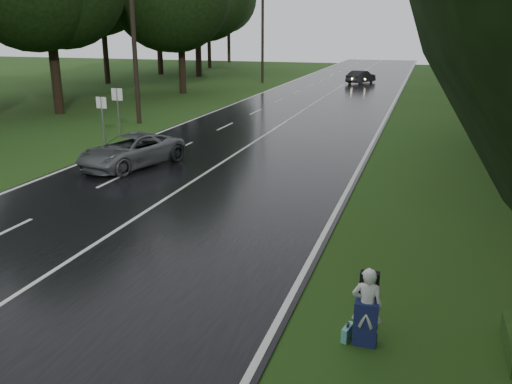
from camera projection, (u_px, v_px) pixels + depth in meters
The scene contains 15 objects.
ground at pixel (43, 279), 12.66m from camera, with size 160.00×160.00×0.00m, color #214213.
road at pixel (274, 130), 30.87m from camera, with size 12.00×140.00×0.04m, color black.
lane_center at pixel (274, 129), 30.86m from camera, with size 0.12×140.00×0.01m, color silver.
grey_car at pixel (131, 151), 22.55m from camera, with size 2.21×4.79×1.33m, color #515456.
far_car at pixel (361, 77), 55.59m from camera, with size 1.38×3.97×1.31m, color black.
hitchhiker at pixel (367, 309), 9.90m from camera, with size 0.57×0.51×1.55m.
suitcase at pixel (347, 333), 10.19m from camera, with size 0.11×0.39×0.28m, color #56A89C.
utility_pole_mid at pixel (139, 123), 33.00m from camera, with size 1.80×0.28×10.43m, color black, non-canonical shape.
utility_pole_far at pixel (262, 83), 56.64m from camera, with size 1.80×0.28×9.52m, color black, non-canonical shape.
road_sign_a at pixel (105, 143), 27.32m from camera, with size 0.57×0.10×2.35m, color white, non-canonical shape.
road_sign_b at pixel (120, 138), 28.67m from camera, with size 0.63×0.10×2.62m, color white, non-canonical shape.
tree_left_d at pixel (60, 114), 36.70m from camera, with size 9.97×9.97×15.58m, color black, non-canonical shape.
tree_left_e at pixel (183, 93), 47.83m from camera, with size 9.09×9.09×14.20m, color black, non-canonical shape.
tree_left_f at pixel (199, 77), 63.74m from camera, with size 10.24×10.24×16.00m, color black, non-canonical shape.
tree_right_f at pixel (510, 86), 53.86m from camera, with size 9.69×9.69×15.14m, color black, non-canonical shape.
Camera 1 is at (8.27, -9.43, 5.70)m, focal length 37.69 mm.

